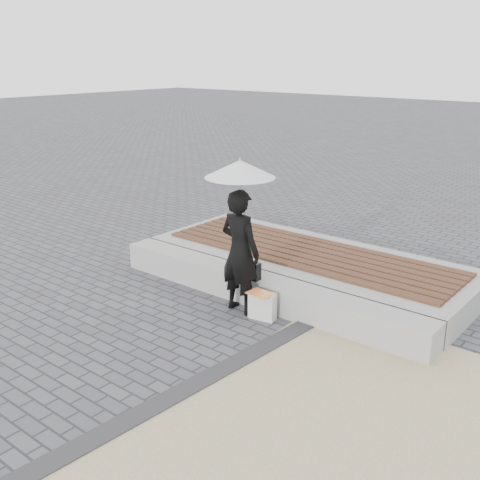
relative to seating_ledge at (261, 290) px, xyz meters
The scene contains 10 objects.
ground 1.61m from the seating_ledge, 90.00° to the right, with size 80.00×80.00×0.00m, color #4B4C50.
edging_band 2.24m from the seating_ledge, 70.35° to the right, with size 0.25×5.20×0.04m, color #2F2F32.
seating_ledge is the anchor object (origin of this frame).
timber_platform 1.20m from the seating_ledge, 90.00° to the left, with size 5.00×2.00×0.40m, color gray.
timber_decking 1.22m from the seating_ledge, 90.00° to the left, with size 4.60×1.40×0.04m, color brown, non-canonical shape.
woman 0.74m from the seating_ledge, 102.79° to the right, with size 0.61×0.40×1.68m, color black.
parasol 1.78m from the seating_ledge, 102.79° to the right, with size 0.90×0.90×1.15m.
handbag 0.37m from the seating_ledge, 120.80° to the right, with size 0.34×0.12×0.24m, color black.
canvas_tote 0.51m from the seating_ledge, 51.58° to the right, with size 0.35×0.15×0.37m, color silver.
magazine 0.57m from the seating_ledge, 54.85° to the right, with size 0.32×0.24×0.01m, color #EA4C43.
Camera 1 is at (4.42, -4.31, 3.31)m, focal length 43.00 mm.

